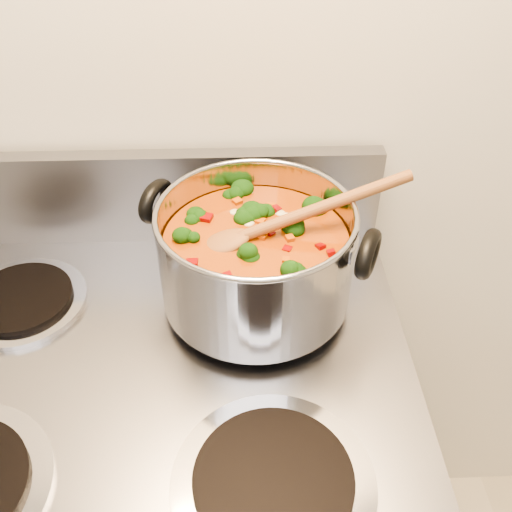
{
  "coord_description": "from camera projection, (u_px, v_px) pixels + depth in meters",
  "views": [
    {
      "loc": [
        0.08,
        0.69,
        1.53
      ],
      "look_at": [
        0.1,
        1.3,
        1.01
      ],
      "focal_mm": 40.0,
      "sensor_mm": 36.0,
      "label": 1
    }
  ],
  "objects": [
    {
      "name": "stockpot",
      "position": [
        256.0,
        257.0,
        0.81
      ],
      "size": [
        0.33,
        0.28,
        0.17
      ],
      "rotation": [
        0.0,
        0.0,
        -0.43
      ],
      "color": "#A8A9B1",
      "rests_on": "electric_range"
    },
    {
      "name": "wooden_spoon",
      "position": [
        272.0,
        225.0,
        0.78
      ],
      "size": [
        0.3,
        0.09,
        0.1
      ],
      "rotation": [
        0.0,
        0.0,
        0.19
      ],
      "color": "brown",
      "rests_on": "stockpot"
    },
    {
      "name": "cooktop_crumbs",
      "position": [
        305.0,
        269.0,
        0.91
      ],
      "size": [
        0.29,
        0.31,
        0.01
      ],
      "color": "black",
      "rests_on": "electric_range"
    }
  ]
}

